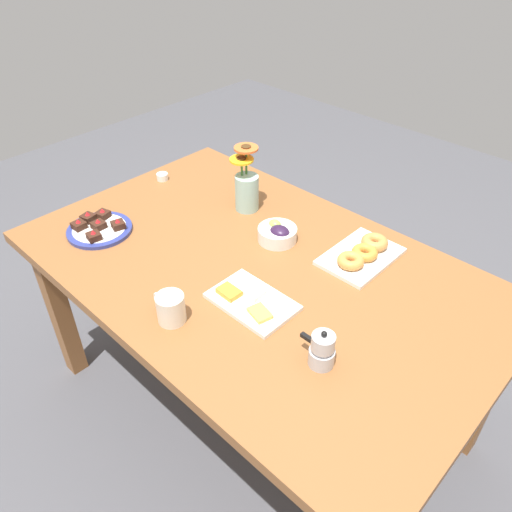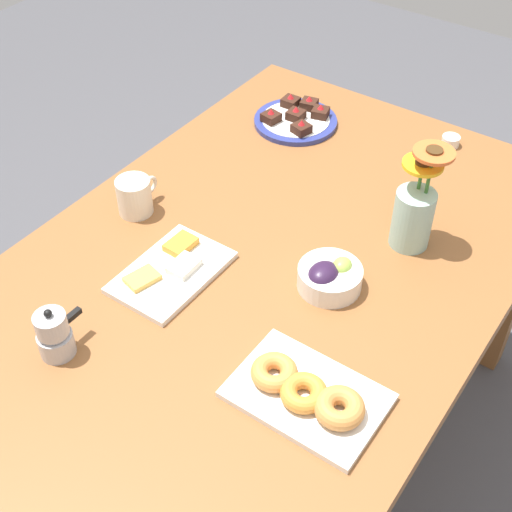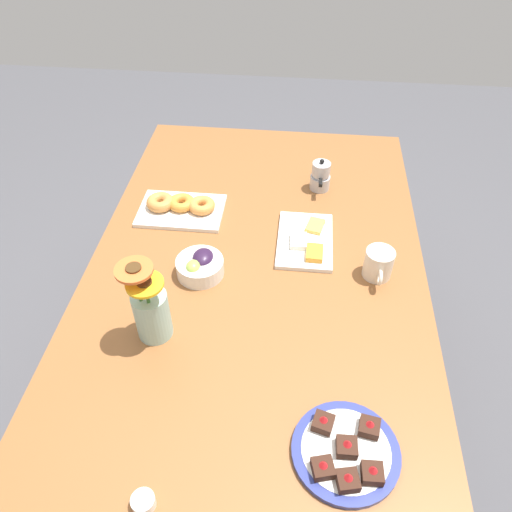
% 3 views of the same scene
% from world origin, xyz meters
% --- Properties ---
extents(ground_plane, '(6.00, 6.00, 0.00)m').
position_xyz_m(ground_plane, '(0.00, 0.00, 0.00)').
color(ground_plane, '#4C4C51').
extents(dining_table, '(1.60, 1.00, 0.74)m').
position_xyz_m(dining_table, '(0.00, 0.00, 0.65)').
color(dining_table, brown).
rests_on(dining_table, ground_plane).
extents(coffee_mug, '(0.12, 0.08, 0.09)m').
position_xyz_m(coffee_mug, '(0.00, 0.35, 0.79)').
color(coffee_mug, silver).
rests_on(coffee_mug, dining_table).
extents(grape_bowl, '(0.14, 0.14, 0.07)m').
position_xyz_m(grape_bowl, '(0.05, -0.16, 0.77)').
color(grape_bowl, white).
rests_on(grape_bowl, dining_table).
extents(cheese_platter, '(0.26, 0.17, 0.03)m').
position_xyz_m(cheese_platter, '(-0.12, 0.14, 0.75)').
color(cheese_platter, white).
rests_on(cheese_platter, dining_table).
extents(croissant_platter, '(0.19, 0.28, 0.05)m').
position_xyz_m(croissant_platter, '(-0.23, -0.28, 0.76)').
color(croissant_platter, white).
rests_on(croissant_platter, dining_table).
extents(jam_cup_honey, '(0.05, 0.05, 0.03)m').
position_xyz_m(jam_cup_honey, '(0.70, -0.15, 0.76)').
color(jam_cup_honey, white).
rests_on(jam_cup_honey, dining_table).
extents(dessert_plate, '(0.23, 0.23, 0.05)m').
position_xyz_m(dessert_plate, '(0.55, 0.25, 0.75)').
color(dessert_plate, navy).
rests_on(dessert_plate, dining_table).
extents(flower_vase, '(0.11, 0.11, 0.25)m').
position_xyz_m(flower_vase, '(0.28, -0.24, 0.83)').
color(flower_vase, '#99C1B7').
rests_on(flower_vase, dining_table).
extents(moka_pot, '(0.11, 0.07, 0.12)m').
position_xyz_m(moka_pot, '(-0.41, 0.18, 0.79)').
color(moka_pot, '#B7B7BC').
rests_on(moka_pot, dining_table).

